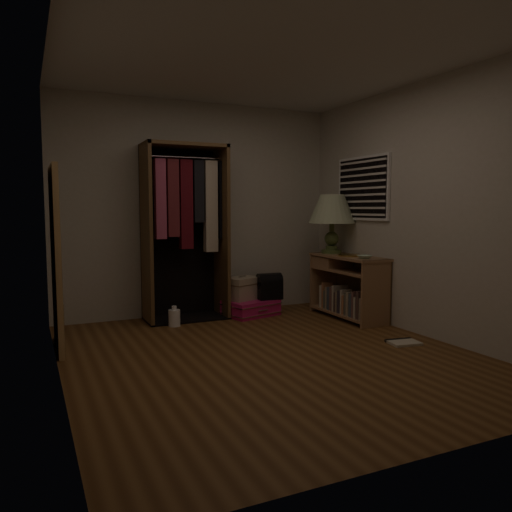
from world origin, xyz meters
name	(u,v)px	position (x,y,z in m)	size (l,w,h in m)	color
ground	(270,355)	(0.00, 0.00, 0.00)	(4.00, 4.00, 0.00)	brown
room_walls	(276,187)	(0.08, 0.04, 1.50)	(3.52, 4.02, 2.60)	beige
console_bookshelf	(346,284)	(1.54, 1.03, 0.40)	(0.42, 1.12, 0.75)	#946947
open_wardrobe	(187,218)	(-0.22, 1.77, 1.20)	(1.01, 0.50, 2.05)	brown
floor_mirror	(56,259)	(-1.70, 1.00, 0.85)	(0.06, 0.80, 1.70)	tan
pink_suitcase	(251,308)	(0.53, 1.60, 0.10)	(0.73, 0.61, 0.19)	#C91861
train_case	(242,288)	(0.45, 1.67, 0.33)	(0.49, 0.42, 0.30)	tan
black_bag	(269,286)	(0.76, 1.56, 0.36)	(0.31, 0.21, 0.32)	black
table_lamp	(332,210)	(1.54, 1.36, 1.29)	(0.77, 0.77, 0.73)	#425529
brass_tray	(350,255)	(1.54, 0.97, 0.76)	(0.36, 0.36, 0.02)	#AF8E43
ceramic_bowl	(364,257)	(1.49, 0.63, 0.77)	(0.16, 0.16, 0.04)	#AFD3B8
white_jug	(174,318)	(-0.48, 1.44, 0.10)	(0.15, 0.15, 0.23)	white
floor_book	(403,342)	(1.35, -0.19, 0.01)	(0.32, 0.27, 0.03)	beige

